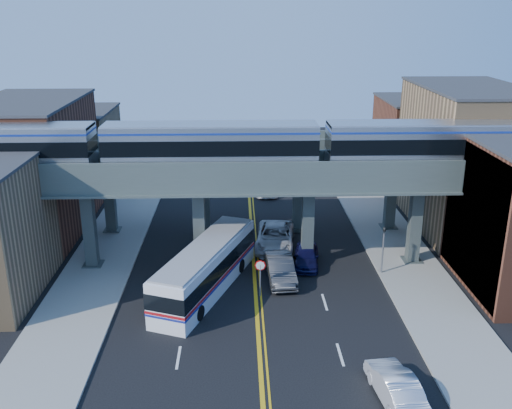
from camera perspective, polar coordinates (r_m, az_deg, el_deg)
ground at (r=36.11m, az=0.13°, el=-11.38°), size 120.00×120.00×0.00m
sidewalk_west at (r=46.17m, az=-14.78°, el=-4.86°), size 5.00×70.00×0.16m
sidewalk_east at (r=46.70m, az=13.99°, el=-4.50°), size 5.00×70.00×0.16m
building_west_b at (r=51.84m, az=-21.45°, el=3.43°), size 8.00×14.00×11.00m
building_west_c at (r=64.21m, az=-17.61°, el=5.29°), size 8.00×10.00×8.00m
building_east_b at (r=52.48m, az=20.18°, el=4.33°), size 8.00×14.00×12.00m
building_east_c at (r=64.71m, az=15.91°, el=6.01°), size 8.00×10.00×9.00m
mural_panel at (r=40.75m, az=20.84°, el=-1.66°), size 0.10×9.50×9.50m
elevated_viaduct_near at (r=40.88m, az=-0.25°, el=2.24°), size 52.00×3.60×7.40m
elevated_viaduct_far at (r=47.62m, az=-0.48°, el=4.68°), size 52.00×3.60×7.40m
transit_train at (r=40.20m, az=-4.52°, el=5.96°), size 46.19×2.89×3.37m
stop_sign at (r=37.94m, az=0.43°, el=-6.78°), size 0.76×0.09×2.63m
traffic_signal at (r=41.70m, az=12.61°, el=-3.98°), size 0.15×0.18×4.10m
transit_bus at (r=38.95m, az=-5.02°, el=-6.42°), size 6.80×12.20×3.10m
car_lane_a at (r=42.95m, az=5.06°, el=-5.12°), size 2.39×4.69×1.53m
car_lane_b at (r=40.56m, az=2.43°, el=-6.44°), size 2.17×5.29×1.70m
car_lane_c at (r=45.82m, az=1.90°, el=-3.28°), size 3.63×6.70×1.78m
car_lane_d at (r=59.56m, az=1.10°, el=1.97°), size 2.45×5.61×1.60m
car_parked_curb at (r=30.05m, az=13.76°, el=-17.22°), size 2.21×4.90×1.56m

